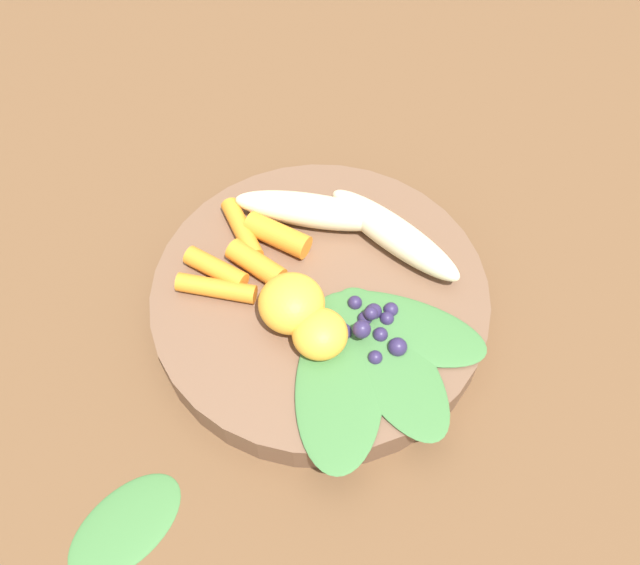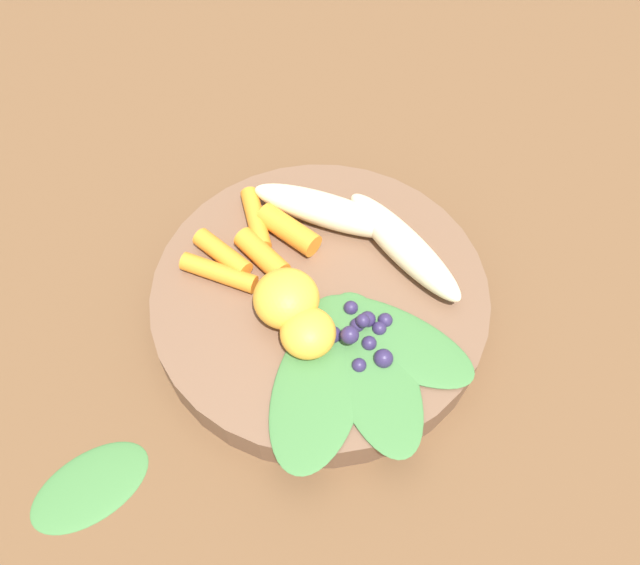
# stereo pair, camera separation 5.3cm
# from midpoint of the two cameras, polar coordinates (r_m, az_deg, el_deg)

# --- Properties ---
(ground_plane) EXTENTS (2.40, 2.40, 0.00)m
(ground_plane) POSITION_cam_midpoint_polar(r_m,az_deg,el_deg) (0.56, -2.68, -2.48)
(ground_plane) COLOR brown
(bowl) EXTENTS (0.27, 0.27, 0.03)m
(bowl) POSITION_cam_midpoint_polar(r_m,az_deg,el_deg) (0.55, -2.74, -1.66)
(bowl) COLOR brown
(bowl) RESTS_ON ground_plane
(banana_peeled_left) EXTENTS (0.07, 0.13, 0.03)m
(banana_peeled_left) POSITION_cam_midpoint_polar(r_m,az_deg,el_deg) (0.56, -3.36, 5.80)
(banana_peeled_left) COLOR beige
(banana_peeled_left) RESTS_ON bowl
(banana_peeled_right) EXTENTS (0.05, 0.13, 0.03)m
(banana_peeled_right) POSITION_cam_midpoint_polar(r_m,az_deg,el_deg) (0.55, 3.43, 3.86)
(banana_peeled_right) COLOR beige
(banana_peeled_right) RESTS_ON bowl
(orange_segment_near) EXTENTS (0.04, 0.04, 0.03)m
(orange_segment_near) POSITION_cam_midpoint_polar(r_m,az_deg,el_deg) (0.50, -3.03, -4.53)
(orange_segment_near) COLOR #F4A833
(orange_segment_near) RESTS_ON bowl
(orange_segment_far) EXTENTS (0.05, 0.05, 0.04)m
(orange_segment_far) POSITION_cam_midpoint_polar(r_m,az_deg,el_deg) (0.51, -5.35, -1.96)
(orange_segment_far) COLOR #F4A833
(orange_segment_far) RESTS_ON bowl
(carrot_front) EXTENTS (0.02, 0.05, 0.02)m
(carrot_front) POSITION_cam_midpoint_polar(r_m,az_deg,el_deg) (0.56, -6.26, 3.75)
(carrot_front) COLOR orange
(carrot_front) RESTS_ON bowl
(carrot_mid_left) EXTENTS (0.05, 0.06, 0.01)m
(carrot_mid_left) POSITION_cam_midpoint_polar(r_m,az_deg,el_deg) (0.57, -9.17, 4.20)
(carrot_mid_left) COLOR orange
(carrot_mid_left) RESTS_ON bowl
(carrot_mid_right) EXTENTS (0.02, 0.05, 0.02)m
(carrot_mid_right) POSITION_cam_midpoint_polar(r_m,az_deg,el_deg) (0.54, -8.11, 1.37)
(carrot_mid_right) COLOR orange
(carrot_mid_right) RESTS_ON bowl
(carrot_rear) EXTENTS (0.02, 0.05, 0.02)m
(carrot_rear) POSITION_cam_midpoint_polar(r_m,az_deg,el_deg) (0.55, -11.38, 0.94)
(carrot_rear) COLOR orange
(carrot_rear) RESTS_ON bowl
(carrot_small) EXTENTS (0.03, 0.06, 0.01)m
(carrot_small) POSITION_cam_midpoint_polar(r_m,az_deg,el_deg) (0.54, -11.41, -0.68)
(carrot_small) COLOR orange
(carrot_small) RESTS_ON bowl
(blueberry_pile) EXTENTS (0.05, 0.06, 0.02)m
(blueberry_pile) POSITION_cam_midpoint_polar(r_m,az_deg,el_deg) (0.51, 1.43, -3.98)
(blueberry_pile) COLOR #2D234C
(blueberry_pile) RESTS_ON bowl
(coconut_shred_patch) EXTENTS (0.05, 0.05, 0.00)m
(coconut_shred_patch) POSITION_cam_midpoint_polar(r_m,az_deg,el_deg) (0.51, 4.54, -4.89)
(coconut_shred_patch) COLOR white
(coconut_shred_patch) RESTS_ON bowl
(kale_leaf_left) EXTENTS (0.15, 0.12, 0.01)m
(kale_leaf_left) POSITION_cam_midpoint_polar(r_m,az_deg,el_deg) (0.49, -1.45, -8.86)
(kale_leaf_left) COLOR #3D7038
(kale_leaf_left) RESTS_ON bowl
(kale_leaf_right) EXTENTS (0.13, 0.15, 0.01)m
(kale_leaf_right) POSITION_cam_midpoint_polar(r_m,az_deg,el_deg) (0.50, 2.76, -6.69)
(kale_leaf_right) COLOR #3D7038
(kale_leaf_right) RESTS_ON bowl
(kale_leaf_rear) EXTENTS (0.08, 0.14, 0.01)m
(kale_leaf_rear) POSITION_cam_midpoint_polar(r_m,az_deg,el_deg) (0.51, 3.87, -3.99)
(kale_leaf_rear) COLOR #3D7038
(kale_leaf_rear) RESTS_ON bowl
(kale_leaf_stray) EXTENTS (0.10, 0.07, 0.01)m
(kale_leaf_stray) POSITION_cam_midpoint_polar(r_m,az_deg,el_deg) (0.52, -18.92, -18.80)
(kale_leaf_stray) COLOR #3D7038
(kale_leaf_stray) RESTS_ON ground_plane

